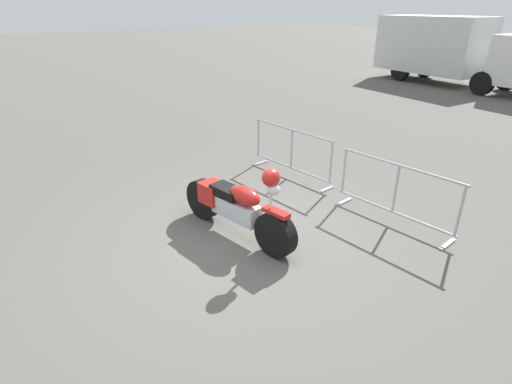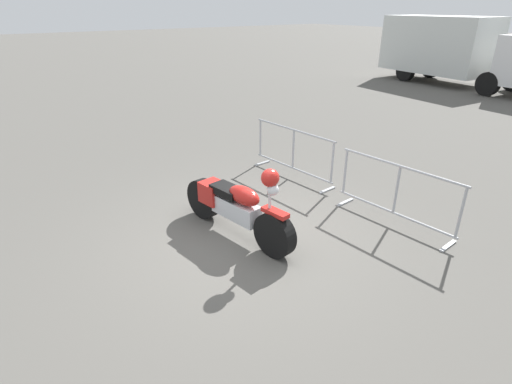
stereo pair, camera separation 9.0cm
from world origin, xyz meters
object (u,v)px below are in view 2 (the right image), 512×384
object	(u,v)px
motorcycle	(236,206)
parked_car_red	(485,55)
crowd_barrier_near	(293,152)
parked_car_blue	(440,51)
crowd_barrier_far	(396,194)
box_truck	(454,48)

from	to	relation	value
motorcycle	parked_car_red	bearing A→B (deg)	99.70
crowd_barrier_near	parked_car_blue	world-z (taller)	parked_car_blue
crowd_barrier_far	parked_car_blue	world-z (taller)	parked_car_blue
box_truck	parked_car_red	bearing A→B (deg)	110.64
crowd_barrier_far	parked_car_blue	bearing A→B (deg)	118.95
box_truck	crowd_barrier_near	bearing A→B (deg)	-67.31
motorcycle	box_truck	world-z (taller)	box_truck
crowd_barrier_far	parked_car_blue	size ratio (longest dim) A/B	0.52
motorcycle	crowd_barrier_near	xyz separation A→B (m)	(-1.30, 2.36, 0.04)
motorcycle	parked_car_blue	size ratio (longest dim) A/B	0.56
crowd_barrier_near	box_truck	bearing A→B (deg)	106.85
crowd_barrier_far	parked_car_blue	xyz separation A→B (m)	(-11.44, 20.68, 0.15)
parked_car_red	motorcycle	bearing A→B (deg)	-170.50
crowd_barrier_near	parked_car_red	bearing A→B (deg)	106.12
crowd_barrier_near	crowd_barrier_far	world-z (taller)	same
motorcycle	parked_car_blue	xyz separation A→B (m)	(-10.14, 23.05, 0.19)
motorcycle	crowd_barrier_far	bearing A→B (deg)	53.42
motorcycle	box_truck	bearing A→B (deg)	100.95
crowd_barrier_near	box_truck	xyz separation A→B (m)	(-4.06, 13.42, 1.08)
crowd_barrier_near	crowd_barrier_far	bearing A→B (deg)	0.00
crowd_barrier_far	parked_car_red	xyz separation A→B (m)	(-8.62, 20.86, 0.15)
crowd_barrier_near	parked_car_blue	size ratio (longest dim) A/B	0.52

